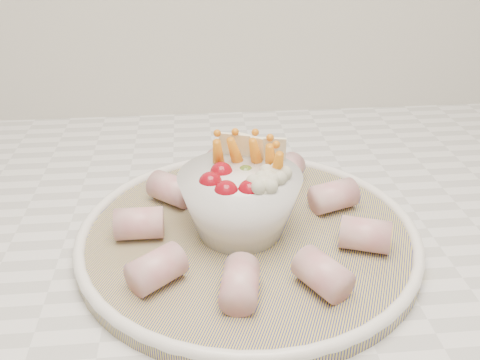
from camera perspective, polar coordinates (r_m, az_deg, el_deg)
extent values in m
cube|color=silver|center=(0.65, -2.16, -4.34)|extent=(2.04, 0.62, 0.04)
cylinder|color=navy|center=(0.57, 0.88, -6.10)|extent=(0.47, 0.47, 0.01)
torus|color=white|center=(0.56, 0.89, -5.48)|extent=(0.36, 0.36, 0.01)
sphere|color=maroon|center=(0.52, -3.17, -0.37)|extent=(0.02, 0.02, 0.02)
sphere|color=maroon|center=(0.51, -1.49, -1.33)|extent=(0.02, 0.02, 0.02)
sphere|color=maroon|center=(0.51, 1.07, -1.22)|extent=(0.02, 0.02, 0.02)
sphere|color=maroon|center=(0.54, -2.00, 0.72)|extent=(0.02, 0.02, 0.02)
sphere|color=#4E6822|center=(0.55, 0.61, 0.72)|extent=(0.02, 0.02, 0.02)
cone|color=orange|center=(0.56, -0.42, 2.45)|extent=(0.03, 0.04, 0.05)
cone|color=orange|center=(0.56, 1.73, 2.38)|extent=(0.03, 0.04, 0.05)
cone|color=orange|center=(0.55, 3.31, 1.77)|extent=(0.03, 0.04, 0.05)
cone|color=orange|center=(0.56, -2.33, 2.29)|extent=(0.02, 0.04, 0.05)
cone|color=orange|center=(0.53, 3.98, 0.93)|extent=(0.02, 0.04, 0.05)
sphere|color=beige|center=(0.53, 3.75, -0.01)|extent=(0.03, 0.03, 0.03)
sphere|color=beige|center=(0.51, 2.47, -1.00)|extent=(0.03, 0.03, 0.03)
cube|color=#F2E7BC|center=(0.57, 1.02, 3.11)|extent=(0.04, 0.03, 0.04)
cube|color=#F2E7BC|center=(0.56, 3.03, 2.80)|extent=(0.04, 0.02, 0.04)
cube|color=#F2E7BC|center=(0.57, -0.36, 3.23)|extent=(0.04, 0.02, 0.04)
cylinder|color=#BC5661|center=(0.60, 9.95, -1.70)|extent=(0.06, 0.05, 0.03)
cylinder|color=#BC5661|center=(0.65, 4.95, 0.84)|extent=(0.05, 0.06, 0.03)
cylinder|color=#BC5661|center=(0.66, -1.97, 1.37)|extent=(0.04, 0.05, 0.03)
cylinder|color=#BC5661|center=(0.61, -7.32, -0.99)|extent=(0.06, 0.06, 0.03)
cylinder|color=#BC5661|center=(0.56, -10.70, -4.57)|extent=(0.05, 0.03, 0.03)
cylinder|color=#BC5661|center=(0.49, -8.89, -9.35)|extent=(0.06, 0.06, 0.03)
cylinder|color=#BC5661|center=(0.47, -0.01, -11.02)|extent=(0.04, 0.05, 0.03)
cylinder|color=#BC5661|center=(0.49, 8.81, -9.88)|extent=(0.05, 0.06, 0.03)
cylinder|color=#BC5661|center=(0.54, 13.20, -5.69)|extent=(0.06, 0.05, 0.03)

